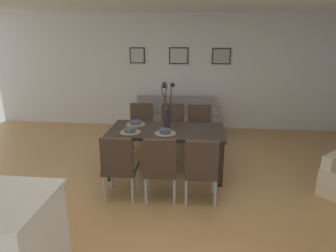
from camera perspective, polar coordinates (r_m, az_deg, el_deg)
ground_plane at (r=4.45m, az=-0.62°, el=-12.57°), size 9.00×9.00×0.00m
back_wall_panel at (r=7.15m, az=2.40°, el=10.06°), size 9.00×0.10×2.60m
dining_table at (r=4.81m, az=-0.23°, el=-1.51°), size 1.80×0.89×0.74m
dining_chair_near_left at (r=4.17m, az=-9.13°, el=-7.05°), size 0.45×0.45×0.92m
dining_chair_near_right at (r=5.71m, az=-5.03°, el=-0.04°), size 0.46×0.46×0.92m
dining_chair_far_left at (r=4.08m, az=-1.43°, el=-7.40°), size 0.47×0.47×0.92m
dining_chair_far_right at (r=5.66m, az=0.77°, el=-0.13°), size 0.45×0.45×0.92m
dining_chair_mid_left at (r=4.05m, az=6.22°, el=-7.69°), size 0.45×0.45×0.92m
dining_chair_mid_right at (r=5.61m, az=5.85°, el=-0.39°), size 0.46×0.46×0.92m
centerpiece_vase at (r=4.70m, az=-0.22°, el=2.66°), size 0.21×0.23×0.73m
placemat_near_left at (r=4.68m, az=-7.08°, el=-1.12°), size 0.32×0.32×0.01m
bowl_near_left at (r=4.67m, az=-7.10°, el=-0.69°), size 0.17×0.17×0.07m
placemat_near_right at (r=5.05m, az=-6.08°, el=0.32°), size 0.32×0.32×0.01m
bowl_near_right at (r=5.04m, az=-6.09°, el=0.73°), size 0.17×0.17×0.07m
placemat_far_left at (r=4.59m, az=-0.50°, el=-1.36°), size 0.32×0.32×0.01m
bowl_far_left at (r=4.58m, az=-0.50°, el=-0.92°), size 0.17×0.17×0.07m
sofa at (r=6.70m, az=1.35°, el=0.63°), size 1.78×0.84×0.80m
framed_picture_left at (r=7.17m, az=-5.78°, el=13.02°), size 0.35×0.03×0.36m
framed_picture_center at (r=7.04m, az=2.02°, el=13.02°), size 0.43×0.03×0.37m
framed_picture_right at (r=7.04m, az=9.96°, el=12.77°), size 0.41×0.03×0.36m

